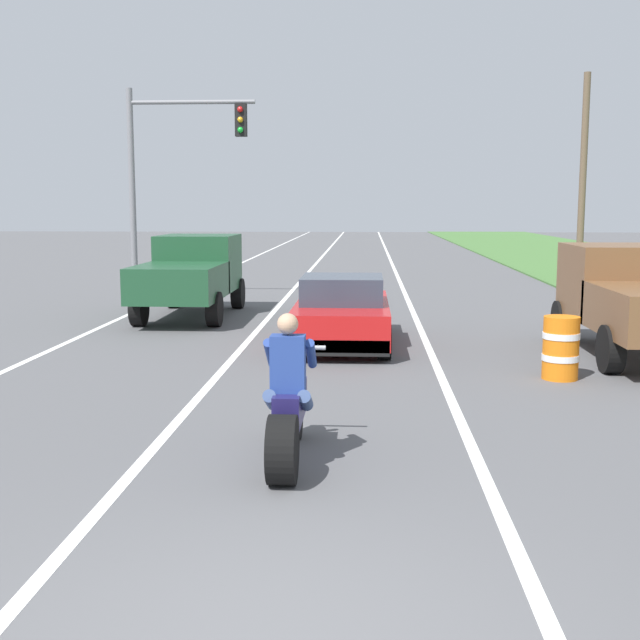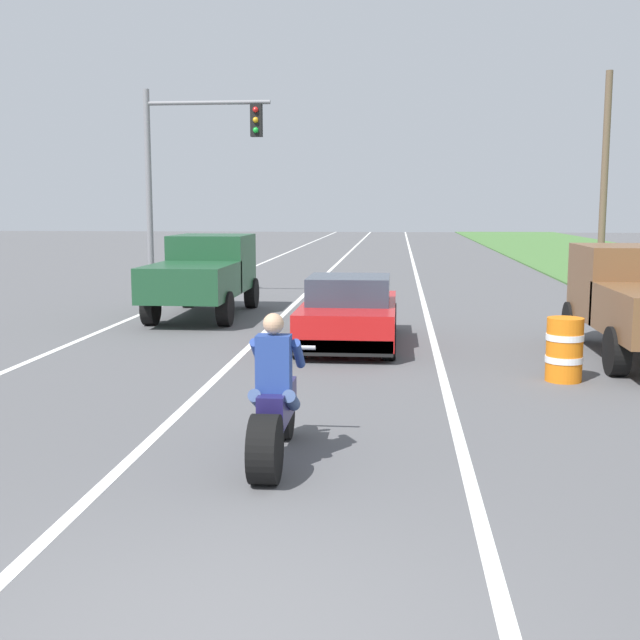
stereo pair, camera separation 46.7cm
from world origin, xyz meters
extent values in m
cube|color=white|center=(-5.40, 20.00, 0.00)|extent=(0.14, 120.00, 0.01)
cube|color=white|center=(1.80, 20.00, 0.00)|extent=(0.14, 120.00, 0.01)
cube|color=white|center=(-1.80, 20.00, 0.00)|extent=(0.14, 120.00, 0.01)
cylinder|color=black|center=(-0.22, 2.97, 0.35)|extent=(0.28, 0.69, 0.69)
cylinder|color=black|center=(-0.22, 4.52, 0.31)|extent=(0.12, 0.63, 0.63)
cube|color=#1E194C|center=(-0.22, 3.80, 0.61)|extent=(0.28, 1.10, 0.36)
cylinder|color=#B2B2B7|center=(-0.22, 4.44, 0.68)|extent=(0.08, 0.36, 0.73)
cylinder|color=#A5A5AA|center=(-0.22, 4.42, 1.11)|extent=(0.70, 0.05, 0.05)
cube|color=navy|center=(-0.22, 3.57, 1.09)|extent=(0.36, 0.24, 0.60)
sphere|color=tan|center=(-0.22, 3.57, 1.51)|extent=(0.22, 0.22, 0.22)
cylinder|color=#384C7A|center=(-0.40, 3.60, 0.69)|extent=(0.14, 0.47, 0.32)
cylinder|color=navy|center=(-0.44, 3.87, 1.14)|extent=(0.10, 0.51, 0.40)
cylinder|color=#384C7A|center=(-0.04, 3.60, 0.69)|extent=(0.14, 0.47, 0.32)
cylinder|color=navy|center=(0.00, 3.87, 1.14)|extent=(0.10, 0.51, 0.40)
cube|color=red|center=(0.12, 11.14, 0.53)|extent=(1.80, 4.30, 0.64)
cube|color=#333D4C|center=(0.12, 10.94, 1.11)|extent=(1.56, 1.70, 0.52)
cube|color=black|center=(0.12, 9.09, 0.29)|extent=(1.76, 0.20, 0.28)
cylinder|color=black|center=(-0.68, 12.74, 0.32)|extent=(0.24, 0.64, 0.64)
cylinder|color=black|center=(0.92, 12.74, 0.32)|extent=(0.24, 0.64, 0.64)
cylinder|color=black|center=(-0.68, 9.54, 0.32)|extent=(0.24, 0.64, 0.64)
cylinder|color=black|center=(0.92, 9.54, 0.32)|extent=(0.24, 0.64, 0.64)
cube|color=#1E4C2D|center=(-3.71, 15.79, 1.28)|extent=(1.90, 2.10, 1.40)
cube|color=#333D4C|center=(-3.71, 16.14, 1.67)|extent=(1.67, 0.29, 0.57)
cube|color=#1E4C2D|center=(-3.71, 13.54, 0.98)|extent=(1.90, 2.70, 0.80)
cylinder|color=black|center=(-4.58, 16.59, 0.40)|extent=(0.28, 0.80, 0.80)
cylinder|color=black|center=(-2.84, 16.59, 0.40)|extent=(0.28, 0.80, 0.80)
cylinder|color=black|center=(-4.58, 13.24, 0.40)|extent=(0.28, 0.80, 0.80)
cylinder|color=black|center=(-2.84, 13.24, 0.40)|extent=(0.28, 0.80, 0.80)
cube|color=brown|center=(5.46, 11.10, 1.28)|extent=(1.90, 2.10, 1.40)
cube|color=#333D4C|center=(5.46, 11.45, 1.67)|extent=(1.67, 0.29, 0.57)
cylinder|color=black|center=(4.59, 11.90, 0.40)|extent=(0.28, 0.80, 0.80)
cylinder|color=black|center=(4.59, 8.55, 0.40)|extent=(0.28, 0.80, 0.80)
cylinder|color=gray|center=(-6.12, 18.28, 3.00)|extent=(0.18, 0.18, 6.00)
cylinder|color=gray|center=(-4.34, 18.28, 5.60)|extent=(3.56, 0.12, 0.12)
cube|color=black|center=(-2.96, 18.28, 5.10)|extent=(0.32, 0.24, 0.90)
sphere|color=red|center=(-2.96, 18.14, 5.38)|extent=(0.16, 0.16, 0.16)
sphere|color=orange|center=(-2.96, 18.14, 5.10)|extent=(0.16, 0.16, 0.16)
sphere|color=green|center=(-2.96, 18.14, 4.82)|extent=(0.16, 0.16, 0.16)
cylinder|color=brown|center=(8.11, 24.28, 3.63)|extent=(0.24, 0.24, 7.26)
cylinder|color=orange|center=(3.66, 8.05, 0.50)|extent=(0.56, 0.56, 1.00)
cylinder|color=white|center=(3.66, 8.05, 0.70)|extent=(0.58, 0.58, 0.10)
cylinder|color=white|center=(3.66, 8.05, 0.35)|extent=(0.58, 0.58, 0.10)
camera|label=1|loc=(0.59, -4.62, 2.72)|focal=45.11mm
camera|label=2|loc=(1.05, -4.58, 2.72)|focal=45.11mm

